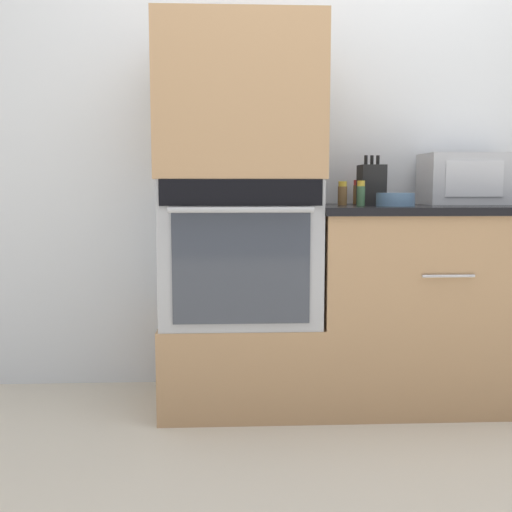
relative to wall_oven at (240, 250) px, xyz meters
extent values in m
plane|color=beige|center=(0.36, -0.30, -0.72)|extent=(12.00, 12.00, 0.00)
cube|color=silver|center=(0.36, 0.33, 0.53)|extent=(8.00, 0.05, 2.50)
cube|color=#A87F56|center=(0.00, 0.00, -0.52)|extent=(0.71, 0.60, 0.40)
cube|color=#9EA0A5|center=(0.00, 0.00, 0.00)|extent=(0.69, 0.59, 0.63)
cube|color=black|center=(0.00, -0.30, 0.26)|extent=(0.66, 0.01, 0.11)
cube|color=#33E54C|center=(0.00, -0.30, 0.26)|extent=(0.09, 0.00, 0.03)
cube|color=#333842|center=(0.00, -0.30, -0.04)|extent=(0.56, 0.01, 0.47)
cylinder|color=#9EA0A5|center=(0.00, -0.33, 0.19)|extent=(0.58, 0.02, 0.02)
cube|color=#A87F56|center=(0.00, 0.00, 0.65)|extent=(0.71, 0.60, 0.67)
cube|color=#A87F56|center=(0.86, 0.00, -0.28)|extent=(1.00, 0.60, 0.89)
cube|color=black|center=(0.86, 0.00, 0.18)|extent=(1.02, 0.63, 0.03)
cylinder|color=#B7B7BC|center=(0.86, -0.31, -0.08)|extent=(0.22, 0.01, 0.01)
cube|color=#B2B5BA|center=(1.11, 0.14, 0.32)|extent=(0.44, 0.26, 0.24)
cube|color=silver|center=(1.08, 0.01, 0.32)|extent=(0.27, 0.01, 0.17)
cube|color=black|center=(0.63, 0.12, 0.29)|extent=(0.12, 0.14, 0.19)
cylinder|color=black|center=(0.60, 0.12, 0.41)|extent=(0.02, 0.02, 0.04)
cylinder|color=black|center=(0.63, 0.12, 0.41)|extent=(0.02, 0.02, 0.04)
cylinder|color=black|center=(0.66, 0.12, 0.41)|extent=(0.02, 0.02, 0.04)
cylinder|color=#517599|center=(0.69, -0.09, 0.23)|extent=(0.17, 0.17, 0.06)
cylinder|color=brown|center=(0.60, 0.25, 0.25)|extent=(0.05, 0.05, 0.09)
cylinder|color=red|center=(0.60, 0.25, 0.31)|extent=(0.04, 0.04, 0.03)
cylinder|color=#427047|center=(0.54, -0.06, 0.24)|extent=(0.04, 0.04, 0.09)
cylinder|color=gold|center=(0.54, -0.06, 0.30)|extent=(0.03, 0.03, 0.02)
cylinder|color=brown|center=(0.48, 0.05, 0.24)|extent=(0.04, 0.04, 0.09)
cylinder|color=gold|center=(0.48, 0.05, 0.30)|extent=(0.04, 0.04, 0.02)
camera|label=1|loc=(-0.05, -2.72, 0.28)|focal=42.00mm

